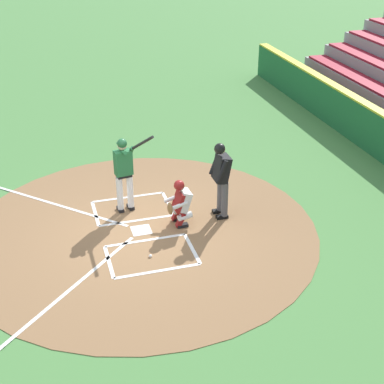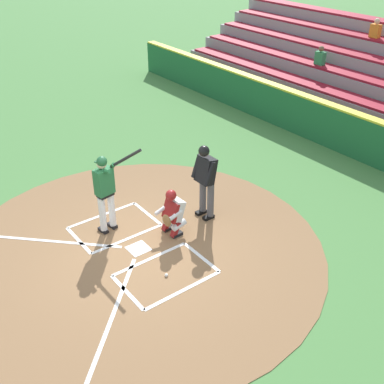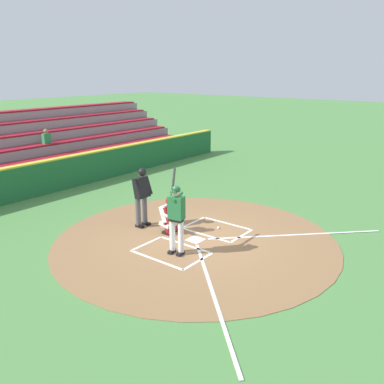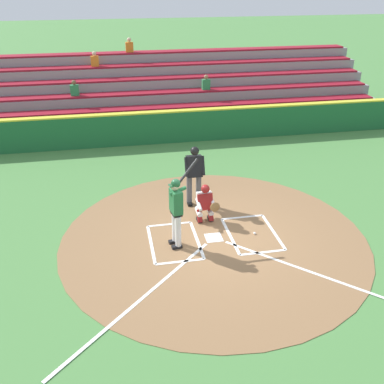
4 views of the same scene
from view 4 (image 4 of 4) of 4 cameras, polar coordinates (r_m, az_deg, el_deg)
name	(u,v)px [view 4 (image 4 of 4)]	position (r m, az deg, el deg)	size (l,w,h in m)	color
ground_plane	(214,238)	(11.80, 2.79, -5.91)	(120.00, 120.00, 0.00)	#4C8442
dirt_circle	(214,238)	(11.80, 2.80, -5.88)	(8.00, 8.00, 0.01)	olive
home_plate_and_chalk	(222,256)	(11.08, 3.86, -8.24)	(7.93, 4.91, 0.01)	white
batter	(176,208)	(10.94, -2.02, -2.00)	(0.87, 0.84, 2.13)	white
catcher	(205,202)	(12.28, 1.72, -1.31)	(0.61, 0.60, 1.13)	black
plate_umpire	(194,172)	(12.94, 0.29, 2.62)	(0.58, 0.41, 1.86)	#4C4C51
baseball	(255,233)	(12.03, 8.01, -5.26)	(0.07, 0.07, 0.07)	white
backstop_wall	(171,126)	(18.24, -2.67, 8.38)	(22.00, 0.36, 1.31)	#1E6033
bleacher_stand	(159,95)	(21.79, -4.22, 12.33)	(20.00, 5.10, 3.45)	gray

